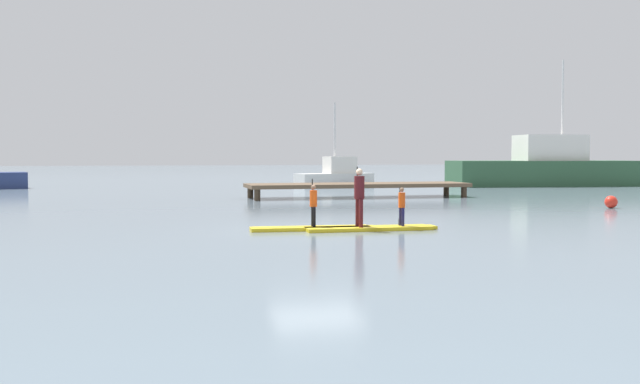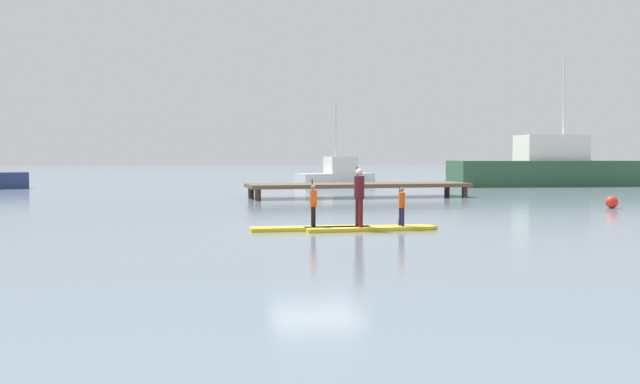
% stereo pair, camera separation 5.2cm
% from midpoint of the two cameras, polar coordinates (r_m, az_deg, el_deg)
% --- Properties ---
extents(ground_plane, '(240.00, 240.00, 0.00)m').
position_cam_midpoint_polar(ground_plane, '(20.17, -0.34, -2.97)').
color(ground_plane, slate).
extents(paddleboard_near, '(3.49, 0.81, 0.10)m').
position_cam_midpoint_polar(paddleboard_near, '(20.05, -0.61, -2.86)').
color(paddleboard_near, gold).
rests_on(paddleboard_near, ground).
extents(paddler_child_solo, '(0.21, 0.40, 1.31)m').
position_cam_midpoint_polar(paddler_child_solo, '(20.00, -0.60, -0.86)').
color(paddler_child_solo, black).
rests_on(paddler_child_solo, paddleboard_near).
extents(paddleboard_far, '(3.68, 0.82, 0.10)m').
position_cam_midpoint_polar(paddleboard_far, '(20.09, 3.93, -2.85)').
color(paddleboard_far, gold).
rests_on(paddleboard_far, ground).
extents(paddler_adult, '(0.29, 0.50, 1.64)m').
position_cam_midpoint_polar(paddler_adult, '(19.92, 3.01, -0.12)').
color(paddler_adult, '#4C1419').
rests_on(paddler_adult, paddleboard_far).
extents(paddler_child_front, '(0.19, 0.38, 1.07)m').
position_cam_midpoint_polar(paddler_child_front, '(20.33, 6.32, -0.97)').
color(paddler_child_front, '#19194C').
rests_on(paddler_child_front, paddleboard_far).
extents(fishing_boat_white_large, '(12.51, 5.04, 8.32)m').
position_cam_midpoint_polar(fishing_boat_white_large, '(50.52, 17.04, 1.81)').
color(fishing_boat_white_large, '#2D5638').
rests_on(fishing_boat_white_large, ground).
extents(fishing_boat_green_midground, '(5.27, 2.78, 5.36)m').
position_cam_midpoint_polar(fishing_boat_green_midground, '(46.18, 1.21, 1.26)').
color(fishing_boat_green_midground, silver).
rests_on(fishing_boat_green_midground, ground).
extents(floating_dock, '(10.72, 2.68, 0.69)m').
position_cam_midpoint_polar(floating_dock, '(35.16, 2.93, 0.52)').
color(floating_dock, brown).
rests_on(floating_dock, ground).
extents(mooring_buoy_near, '(0.49, 0.49, 0.49)m').
position_cam_midpoint_polar(mooring_buoy_near, '(30.34, 21.75, -0.72)').
color(mooring_buoy_near, red).
rests_on(mooring_buoy_near, ground).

